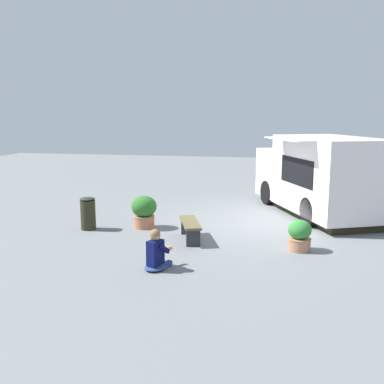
{
  "coord_description": "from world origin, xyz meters",
  "views": [
    {
      "loc": [
        0.82,
        -12.76,
        3.21
      ],
      "look_at": [
        -1.51,
        -1.26,
        1.13
      ],
      "focal_mm": 41.93,
      "sensor_mm": 36.0,
      "label": 1
    }
  ],
  "objects": [
    {
      "name": "person_customer",
      "position": [
        -1.67,
        -4.18,
        0.35
      ],
      "size": [
        0.61,
        0.78,
        0.87
      ],
      "color": "navy",
      "rests_on": "ground_plane"
    },
    {
      "name": "ground_plane",
      "position": [
        0.0,
        0.0,
        0.0
      ],
      "size": [
        40.0,
        40.0,
        0.0
      ],
      "primitive_type": "plane",
      "color": "slate"
    },
    {
      "name": "planter_flowering_near",
      "position": [
        -2.95,
        -0.96,
        0.49
      ],
      "size": [
        0.71,
        0.71,
        0.92
      ],
      "color": "#B06C4A",
      "rests_on": "ground_plane"
    },
    {
      "name": "food_truck",
      "position": [
        1.93,
        1.78,
        1.19
      ],
      "size": [
        4.06,
        5.84,
        2.49
      ],
      "color": "white",
      "rests_on": "ground_plane"
    },
    {
      "name": "plaza_bench",
      "position": [
        -1.43,
        -1.92,
        0.36
      ],
      "size": [
        0.84,
        1.48,
        0.48
      ],
      "color": "brown",
      "rests_on": "ground_plane"
    },
    {
      "name": "planter_flowering_far",
      "position": [
        1.28,
        -2.27,
        0.37
      ],
      "size": [
        0.55,
        0.55,
        0.74
      ],
      "color": "#AC7556",
      "rests_on": "ground_plane"
    },
    {
      "name": "trash_bin",
      "position": [
        -4.42,
        -1.44,
        0.46
      ],
      "size": [
        0.42,
        0.42,
        0.91
      ],
      "color": "#282918",
      "rests_on": "ground_plane"
    }
  ]
}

